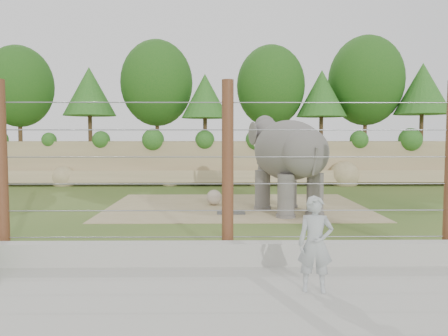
{
  "coord_description": "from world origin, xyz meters",
  "views": [
    {
      "loc": [
        -0.2,
        -14.16,
        2.73
      ],
      "look_at": [
        0.0,
        2.0,
        1.6
      ],
      "focal_mm": 35.0,
      "sensor_mm": 36.0,
      "label": 1
    }
  ],
  "objects_px": {
    "barrier_fence": "(228,170)",
    "zookeeper": "(315,244)",
    "elephant": "(288,164)",
    "stone_ball": "(214,197)"
  },
  "relations": [
    {
      "from": "barrier_fence",
      "to": "zookeeper",
      "type": "bearing_deg",
      "value": -54.56
    },
    {
      "from": "elephant",
      "to": "barrier_fence",
      "type": "relative_size",
      "value": 0.21
    },
    {
      "from": "elephant",
      "to": "zookeeper",
      "type": "bearing_deg",
      "value": -114.92
    },
    {
      "from": "elephant",
      "to": "stone_ball",
      "type": "xyz_separation_m",
      "value": [
        -2.7,
        1.71,
        -1.43
      ]
    },
    {
      "from": "stone_ball",
      "to": "zookeeper",
      "type": "relative_size",
      "value": 0.36
    },
    {
      "from": "zookeeper",
      "to": "stone_ball",
      "type": "bearing_deg",
      "value": 109.31
    },
    {
      "from": "stone_ball",
      "to": "barrier_fence",
      "type": "height_order",
      "value": "barrier_fence"
    },
    {
      "from": "elephant",
      "to": "zookeeper",
      "type": "height_order",
      "value": "elephant"
    },
    {
      "from": "elephant",
      "to": "stone_ball",
      "type": "height_order",
      "value": "elephant"
    },
    {
      "from": "zookeeper",
      "to": "elephant",
      "type": "bearing_deg",
      "value": 92.83
    }
  ]
}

